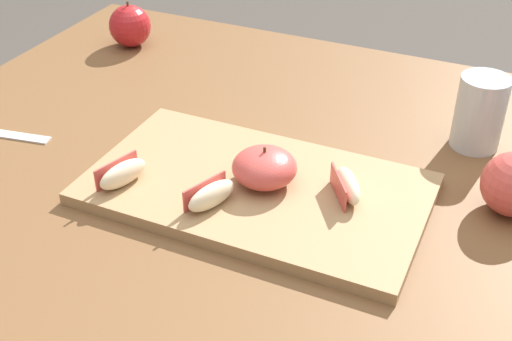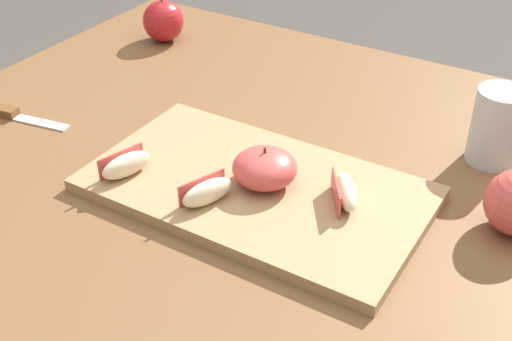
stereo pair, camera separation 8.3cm
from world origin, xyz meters
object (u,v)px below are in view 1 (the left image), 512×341
apple_wedge_middle (211,195)px  whole_apple_crimson (130,26)px  apple_wedge_right (122,174)px  apple_half_skin_up (264,167)px  apple_wedge_front (347,186)px  cutting_board (256,189)px  drinking_glass_water (480,112)px

apple_wedge_middle → whole_apple_crimson: size_ratio=0.87×
apple_wedge_right → whole_apple_crimson: whole_apple_crimson is taller
apple_half_skin_up → apple_wedge_front: (0.10, 0.01, -0.01)m
cutting_board → drinking_glass_water: 0.33m
apple_half_skin_up → apple_wedge_front: size_ratio=1.16×
apple_wedge_front → apple_wedge_middle: (-0.14, -0.09, 0.00)m
apple_wedge_right → whole_apple_crimson: (-0.25, 0.40, 0.01)m
apple_half_skin_up → apple_wedge_front: 0.10m
cutting_board → whole_apple_crimson: (-0.40, 0.33, 0.03)m
cutting_board → drinking_glass_water: (0.23, 0.24, 0.04)m
apple_half_skin_up → whole_apple_crimson: whole_apple_crimson is taller
apple_wedge_front → whole_apple_crimson: (-0.51, 0.31, 0.01)m
drinking_glass_water → apple_wedge_middle: bearing=-131.1°
whole_apple_crimson → drinking_glass_water: (0.63, -0.10, 0.01)m
apple_wedge_front → apple_wedge_right: bearing=-160.9°
apple_half_skin_up → whole_apple_crimson: bearing=141.7°
apple_wedge_middle → cutting_board: bearing=64.9°
whole_apple_crimson → cutting_board: bearing=-39.5°
apple_wedge_middle → drinking_glass_water: drinking_glass_water is taller
cutting_board → apple_wedge_front: 0.12m
apple_half_skin_up → apple_wedge_right: (-0.16, -0.08, -0.01)m
apple_wedge_middle → drinking_glass_water: (0.26, 0.30, 0.02)m
whole_apple_crimson → apple_wedge_front: bearing=-31.0°
apple_half_skin_up → drinking_glass_water: bearing=45.6°
whole_apple_crimson → apple_wedge_middle: bearing=-46.7°
cutting_board → apple_wedge_right: (-0.15, -0.07, 0.02)m
apple_wedge_right → drinking_glass_water: bearing=38.5°
apple_wedge_middle → apple_wedge_front: bearing=31.2°
apple_wedge_front → cutting_board: bearing=-168.8°
apple_half_skin_up → apple_wedge_right: 0.18m
cutting_board → apple_half_skin_up: bearing=42.6°
apple_half_skin_up → apple_wedge_right: apple_half_skin_up is taller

